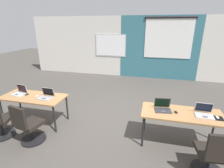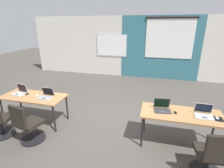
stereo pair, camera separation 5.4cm
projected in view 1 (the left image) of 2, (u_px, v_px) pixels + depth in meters
The scene contains 15 objects.
ground_plane at pixel (107, 118), 4.63m from camera, with size 24.00×24.00×0.00m.
back_wall_assembly at pixel (131, 47), 8.00m from camera, with size 10.00×0.27×2.80m.
desk_near_left at pixel (33, 98), 4.26m from camera, with size 1.60×0.70×0.72m.
desk_near_right at pixel (182, 115), 3.47m from camera, with size 1.60×0.70×0.72m.
laptop_near_left_inner at pixel (46, 96), 4.14m from camera, with size 0.34×0.30×0.23m.
mouse_near_left_inner at pixel (37, 96), 4.21m from camera, with size 0.06×0.10×0.03m.
chair_near_left_inner at pixel (28, 127), 3.57m from camera, with size 0.52×0.57×0.92m.
laptop_near_right_end at pixel (204, 113), 3.34m from camera, with size 0.34×0.30×0.23m.
mousepad_near_right_end at pixel (217, 118), 3.24m from camera, with size 0.22×0.19×0.00m.
mouse_near_right_end at pixel (217, 117), 3.24m from camera, with size 0.06×0.10×0.03m.
chair_near_right_end at pixel (212, 157), 2.76m from camera, with size 0.52×0.56×0.92m.
laptop_near_left_end at pixel (20, 92), 4.37m from camera, with size 0.37×0.32×0.24m.
mouse_near_left_end at pixel (27, 94), 4.32m from camera, with size 0.09×0.11×0.03m.
laptop_near_right_inner at pixel (163, 108), 3.55m from camera, with size 0.37×0.32×0.23m.
mouse_near_right_inner at pixel (176, 112), 3.44m from camera, with size 0.09×0.11×0.03m.
Camera 1 is at (1.11, -3.91, 2.41)m, focal length 27.24 mm.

